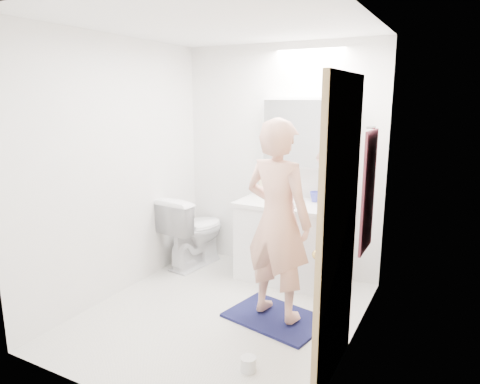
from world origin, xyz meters
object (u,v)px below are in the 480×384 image
Objects in this scene: toilet at (194,230)px; toilet_paper_roll at (248,364)px; person at (278,220)px; medicine_cabinet at (305,133)px; toothbrush_cup at (315,197)px; soap_bottle_a at (262,184)px; soap_bottle_b at (276,189)px; vanity_cabinet at (284,243)px.

toilet_paper_roll is (1.42, -1.45, -0.35)m from toilet.
toilet is 0.49× the size of person.
medicine_cabinet reaches higher than toilet_paper_roll.
toothbrush_cup is 1.92m from toilet_paper_roll.
toilet_paper_roll is at bearing -85.95° from toothbrush_cup.
soap_bottle_a reaches higher than toothbrush_cup.
medicine_cabinet is 1.62m from toilet.
toothbrush_cup is at bearing 94.05° from toilet_paper_roll.
soap_bottle_b is at bearing -54.40° from person.
soap_bottle_b is 0.44m from toothbrush_cup.
toilet is at bearing -173.67° from vanity_cabinet.
vanity_cabinet is 0.54× the size of person.
toilet is 1.56m from person.
toothbrush_cup is at bearing -18.98° from medicine_cabinet.
soap_bottle_a is at bearing -168.27° from soap_bottle_b.
vanity_cabinet is 1.14m from medicine_cabinet.
soap_bottle_a is (-0.44, -0.06, -0.56)m from medicine_cabinet.
soap_bottle_b reaches higher than vanity_cabinet.
toilet is 7.23× the size of toothbrush_cup.
vanity_cabinet is 1.12× the size of toilet.
medicine_cabinet is 3.52× the size of soap_bottle_a.
vanity_cabinet is 8.18× the size of toilet_paper_roll.
toothbrush_cup reaches higher than vanity_cabinet.
soap_bottle_b is (-0.18, 0.18, 0.52)m from vanity_cabinet.
toilet is 3.22× the size of soap_bottle_a.
toilet is 1.41m from toothbrush_cup.
soap_bottle_a is at bearing -47.12° from person.
soap_bottle_b is (-0.45, 1.00, 0.03)m from person.
soap_bottle_a is at bearing -152.66° from toilet.
soap_bottle_b is 2.02m from toilet_paper_roll.
toilet_paper_roll is at bearing -81.43° from medicine_cabinet.
soap_bottle_b is at bearing 135.08° from vanity_cabinet.
person is (0.15, -1.03, -0.62)m from medicine_cabinet.
person is at bearing 98.73° from toilet_paper_roll.
soap_bottle_a is (-0.32, 0.15, 0.55)m from vanity_cabinet.
medicine_cabinet is 4.98× the size of soap_bottle_b.
toothbrush_cup is at bearing 0.98° from soap_bottle_a.
toothbrush_cup is (1.30, 0.28, 0.47)m from toilet.
toilet_paper_roll is (0.12, -1.73, -0.82)m from toothbrush_cup.
person is 1.10m from soap_bottle_b.
vanity_cabinet is at bearing -166.74° from toilet.
soap_bottle_a is at bearing -172.20° from medicine_cabinet.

